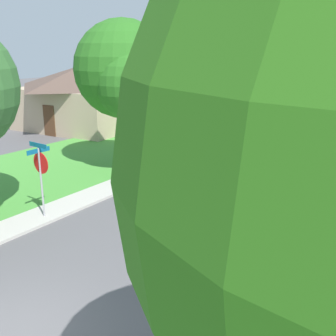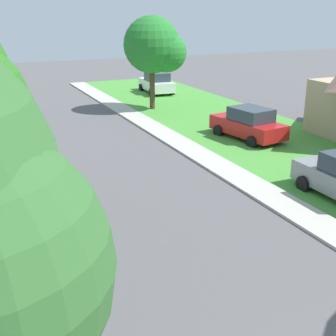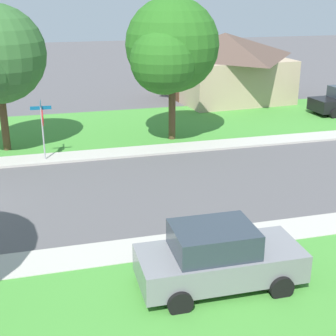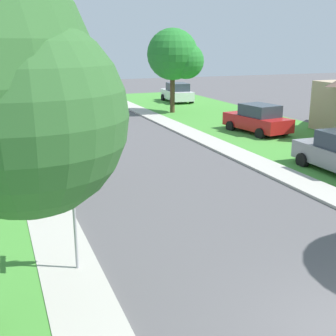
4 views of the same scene
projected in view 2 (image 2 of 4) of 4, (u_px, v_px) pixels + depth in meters
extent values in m
cube|color=#B7B2A8|center=(243.00, 180.00, 18.50)|extent=(1.40, 56.00, 0.10)
cube|color=#479338|center=(331.00, 164.00, 20.35)|extent=(8.00, 56.00, 0.08)
cube|color=#B7B2A8|center=(1.00, 222.00, 14.81)|extent=(1.40, 56.00, 0.10)
cylinder|color=#9E9EA3|center=(45.00, 326.00, 8.08)|extent=(0.07, 0.07, 2.60)
cylinder|color=red|center=(40.00, 289.00, 7.87)|extent=(0.76, 0.05, 0.76)
cylinder|color=white|center=(40.00, 289.00, 7.88)|extent=(0.67, 0.02, 0.67)
cylinder|color=red|center=(40.00, 289.00, 7.89)|extent=(0.55, 0.02, 0.55)
cube|color=#0F5B84|center=(37.00, 258.00, 7.61)|extent=(0.92, 0.05, 0.16)
cube|color=#0F5B84|center=(38.00, 268.00, 7.68)|extent=(0.05, 0.92, 0.16)
cube|color=white|center=(156.00, 85.00, 37.34)|extent=(2.09, 4.41, 0.76)
cube|color=#2D3842|center=(157.00, 76.00, 36.93)|extent=(1.74, 2.21, 0.68)
cylinder|color=black|center=(141.00, 88.00, 38.35)|extent=(0.28, 0.66, 0.64)
cylinder|color=black|center=(161.00, 86.00, 38.95)|extent=(0.28, 0.66, 0.64)
cylinder|color=black|center=(151.00, 93.00, 36.00)|extent=(0.28, 0.66, 0.64)
cylinder|color=black|center=(172.00, 91.00, 36.59)|extent=(0.28, 0.66, 0.64)
cube|color=red|center=(247.00, 127.00, 24.11)|extent=(2.42, 4.52, 0.76)
cube|color=#2D3842|center=(251.00, 114.00, 23.71)|extent=(1.90, 2.31, 0.68)
cylinder|color=black|center=(218.00, 131.00, 24.83)|extent=(0.33, 0.67, 0.64)
cylinder|color=black|center=(243.00, 126.00, 25.75)|extent=(0.33, 0.67, 0.64)
cylinder|color=black|center=(252.00, 142.00, 22.72)|extent=(0.33, 0.67, 0.64)
cylinder|color=black|center=(277.00, 137.00, 23.65)|extent=(0.33, 0.67, 0.64)
cylinder|color=black|center=(304.00, 184.00, 17.30)|extent=(0.25, 0.64, 0.64)
cylinder|color=#4C3823|center=(152.00, 88.00, 31.00)|extent=(0.36, 0.36, 3.07)
sphere|color=#23762A|center=(152.00, 45.00, 30.04)|extent=(3.78, 3.78, 3.78)
sphere|color=#23762A|center=(167.00, 52.00, 30.05)|extent=(2.64, 2.64, 2.64)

